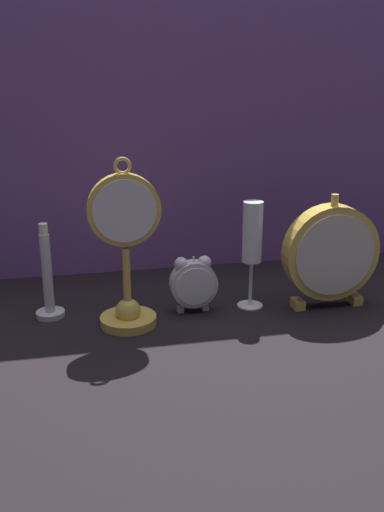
% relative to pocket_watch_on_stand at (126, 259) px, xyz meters
% --- Properties ---
extents(ground_plane, '(4.00, 4.00, 0.00)m').
position_rel_pocket_watch_on_stand_xyz_m(ground_plane, '(0.13, -0.03, -0.13)').
color(ground_plane, black).
extents(fabric_backdrop_drape, '(1.42, 0.01, 0.58)m').
position_rel_pocket_watch_on_stand_xyz_m(fabric_backdrop_drape, '(0.13, 0.29, 0.17)').
color(fabric_backdrop_drape, '#6B478E').
rests_on(fabric_backdrop_drape, ground_plane).
extents(pocket_watch_on_stand, '(0.13, 0.10, 0.30)m').
position_rel_pocket_watch_on_stand_xyz_m(pocket_watch_on_stand, '(0.00, 0.00, 0.00)').
color(pocket_watch_on_stand, gold).
rests_on(pocket_watch_on_stand, ground_plane).
extents(alarm_clock_twin_bell, '(0.09, 0.03, 0.11)m').
position_rel_pocket_watch_on_stand_xyz_m(alarm_clock_twin_bell, '(0.13, 0.03, -0.06)').
color(alarm_clock_twin_bell, silver).
rests_on(alarm_clock_twin_bell, ground_plane).
extents(mantel_clock_silver, '(0.18, 0.04, 0.22)m').
position_rel_pocket_watch_on_stand_xyz_m(mantel_clock_silver, '(0.39, 0.00, -0.02)').
color(mantel_clock_silver, gold).
rests_on(mantel_clock_silver, ground_plane).
extents(champagne_flute, '(0.05, 0.05, 0.21)m').
position_rel_pocket_watch_on_stand_xyz_m(champagne_flute, '(0.24, 0.03, 0.01)').
color(champagne_flute, silver).
rests_on(champagne_flute, ground_plane).
extents(brass_candlestick, '(0.05, 0.05, 0.18)m').
position_rel_pocket_watch_on_stand_xyz_m(brass_candlestick, '(-0.14, 0.07, -0.06)').
color(brass_candlestick, silver).
rests_on(brass_candlestick, ground_plane).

